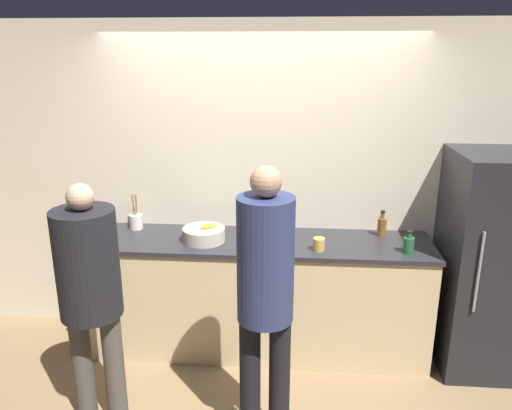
# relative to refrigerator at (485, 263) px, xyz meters

# --- Properties ---
(ground_plane) EXTENTS (14.00, 14.00, 0.00)m
(ground_plane) POSITION_rel_refrigerator_xyz_m (-1.71, -0.32, -0.84)
(ground_plane) COLOR #8C704C
(wall_back) EXTENTS (5.20, 0.06, 2.60)m
(wall_back) POSITION_rel_refrigerator_xyz_m (-1.71, 0.38, 0.46)
(wall_back) COLOR beige
(wall_back) RESTS_ON ground_plane
(counter) EXTENTS (2.68, 0.67, 0.95)m
(counter) POSITION_rel_refrigerator_xyz_m (-1.71, 0.05, -0.36)
(counter) COLOR beige
(counter) RESTS_ON ground_plane
(refrigerator) EXTENTS (0.60, 0.74, 1.68)m
(refrigerator) POSITION_rel_refrigerator_xyz_m (0.00, 0.00, 0.00)
(refrigerator) COLOR #232328
(refrigerator) RESTS_ON ground_plane
(person_left) EXTENTS (0.38, 0.38, 1.63)m
(person_left) POSITION_rel_refrigerator_xyz_m (-2.69, -0.88, 0.15)
(person_left) COLOR #4C4742
(person_left) RESTS_ON ground_plane
(person_center) EXTENTS (0.33, 0.33, 1.77)m
(person_center) POSITION_rel_refrigerator_xyz_m (-1.60, -0.97, 0.21)
(person_center) COLOR black
(person_center) RESTS_ON ground_plane
(fruit_bowl) EXTENTS (0.33, 0.33, 0.15)m
(fruit_bowl) POSITION_rel_refrigerator_xyz_m (-2.13, -0.02, 0.17)
(fruit_bowl) COLOR beige
(fruit_bowl) RESTS_ON counter
(utensil_crock) EXTENTS (0.11, 0.11, 0.30)m
(utensil_crock) POSITION_rel_refrigerator_xyz_m (-2.74, 0.22, 0.18)
(utensil_crock) COLOR silver
(utensil_crock) RESTS_ON counter
(bottle_amber) EXTENTS (0.07, 0.07, 0.21)m
(bottle_amber) POSITION_rel_refrigerator_xyz_m (-0.75, 0.21, 0.20)
(bottle_amber) COLOR brown
(bottle_amber) RESTS_ON counter
(bottle_green) EXTENTS (0.08, 0.08, 0.17)m
(bottle_green) POSITION_rel_refrigerator_xyz_m (-0.61, -0.13, 0.18)
(bottle_green) COLOR #236033
(bottle_green) RESTS_ON counter
(cup_yellow) EXTENTS (0.09, 0.09, 0.10)m
(cup_yellow) POSITION_rel_refrigerator_xyz_m (-1.25, -0.14, 0.16)
(cup_yellow) COLOR gold
(cup_yellow) RESTS_ON counter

